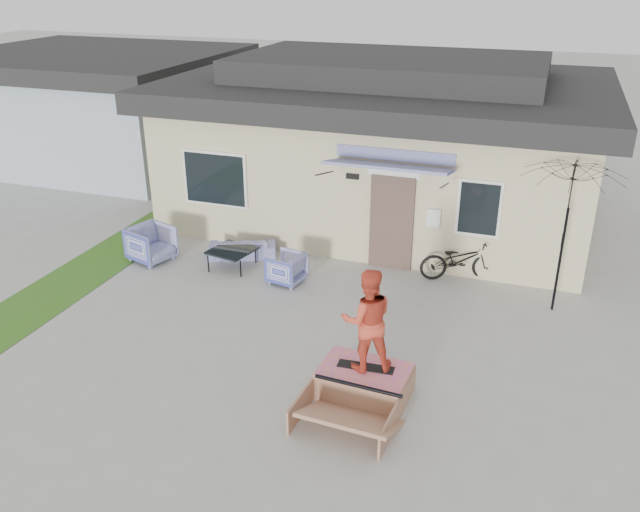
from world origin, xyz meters
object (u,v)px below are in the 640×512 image
(armchair_left, at_px, (151,242))
(coffee_table, at_px, (232,258))
(skate_ramp, at_px, (364,382))
(bicycle, at_px, (460,256))
(patio_umbrella, at_px, (565,226))
(skater, at_px, (367,318))
(armchair_right, at_px, (286,267))
(skateboard, at_px, (366,366))
(loveseat, at_px, (242,244))

(armchair_left, relative_size, coffee_table, 1.03)
(skate_ramp, bearing_deg, bicycle, 83.75)
(patio_umbrella, bearing_deg, skate_ramp, -125.21)
(armchair_left, distance_m, skater, 6.79)
(patio_umbrella, xyz_separation_m, skater, (-2.71, -3.80, -0.41))
(armchair_right, xyz_separation_m, skate_ramp, (2.62, -3.26, -0.13))
(patio_umbrella, distance_m, skateboard, 4.84)
(skater, bearing_deg, coffee_table, -64.33)
(armchair_right, bearing_deg, coffee_table, -90.95)
(bicycle, bearing_deg, patio_umbrella, -133.54)
(patio_umbrella, bearing_deg, loveseat, 177.49)
(loveseat, distance_m, skate_ramp, 5.80)
(loveseat, height_order, patio_umbrella, patio_umbrella)
(patio_umbrella, bearing_deg, skater, -125.50)
(coffee_table, bearing_deg, bicycle, 12.55)
(loveseat, distance_m, coffee_table, 0.62)
(armchair_left, relative_size, patio_umbrella, 0.40)
(skater, bearing_deg, skate_ramp, 63.23)
(loveseat, relative_size, skate_ramp, 0.83)
(armchair_right, distance_m, bicycle, 3.66)
(armchair_right, height_order, coffee_table, armchair_right)
(bicycle, xyz_separation_m, skater, (-0.78, -4.56, 0.80))
(loveseat, bearing_deg, skate_ramp, 111.93)
(bicycle, bearing_deg, skateboard, 148.09)
(patio_umbrella, xyz_separation_m, skate_ramp, (-2.72, -3.85, -1.52))
(armchair_left, height_order, coffee_table, armchair_left)
(armchair_left, xyz_separation_m, patio_umbrella, (8.61, 0.57, 1.30))
(bicycle, bearing_deg, armchair_left, 79.01)
(skater, bearing_deg, patio_umbrella, -148.86)
(skateboard, bearing_deg, loveseat, 130.87)
(patio_umbrella, height_order, skate_ramp, patio_umbrella)
(coffee_table, distance_m, skate_ramp, 5.35)
(bicycle, xyz_separation_m, patio_umbrella, (1.93, -0.76, 1.21))
(loveseat, relative_size, coffee_table, 1.75)
(coffee_table, xyz_separation_m, bicycle, (4.80, 1.07, 0.33))
(coffee_table, xyz_separation_m, skater, (4.02, -3.49, 1.13))
(bicycle, relative_size, patio_umbrella, 0.77)
(skate_ramp, bearing_deg, skater, 90.00)
(loveseat, distance_m, armchair_right, 1.69)
(skater, bearing_deg, bicycle, -123.09)
(loveseat, bearing_deg, skateboard, 112.26)
(patio_umbrella, relative_size, skater, 1.33)
(loveseat, distance_m, bicycle, 4.87)
(skateboard, bearing_deg, bicycle, 76.44)
(loveseat, xyz_separation_m, coffee_table, (0.04, -0.61, -0.08))
(loveseat, distance_m, skater, 5.87)
(armchair_left, height_order, skater, skater)
(armchair_left, xyz_separation_m, bicycle, (6.68, 1.32, 0.10))
(armchair_right, bearing_deg, bicycle, 121.91)
(coffee_table, distance_m, skater, 5.44)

